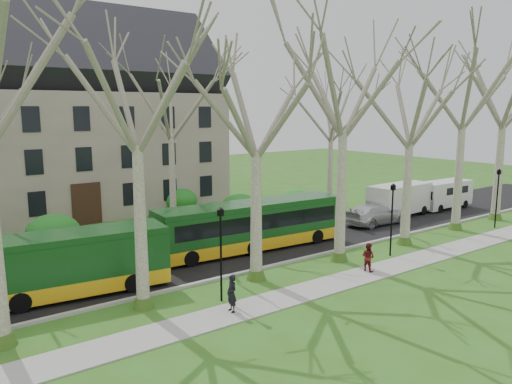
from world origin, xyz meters
TOP-DOWN VIEW (x-y plane):
  - ground at (0.00, 0.00)m, footprint 120.00×120.00m
  - sidewalk at (0.00, -2.50)m, footprint 70.00×2.00m
  - road at (0.00, 5.50)m, footprint 80.00×8.00m
  - curb at (0.00, 1.50)m, footprint 80.00×0.25m
  - building at (-6.00, 24.00)m, footprint 26.50×12.20m
  - tree_row_verge at (0.00, 0.30)m, footprint 49.00×7.00m
  - tree_row_far at (-1.33, 11.00)m, footprint 33.00×7.00m
  - lamp_row at (-0.00, -1.00)m, footprint 36.22×0.22m
  - hedges at (-4.67, 14.00)m, footprint 30.60×8.60m
  - bus_lead at (-13.03, 3.95)m, footprint 12.53×3.88m
  - bus_follow at (-0.01, 4.96)m, footprint 12.43×3.40m
  - sedan at (11.59, 4.86)m, footprint 5.48×2.36m
  - van_a at (15.44, 5.69)m, footprint 6.06×2.42m
  - van_b at (21.05, 5.31)m, footprint 5.60×2.20m
  - pedestrian_a at (-6.37, -2.42)m, footprint 0.44×0.63m
  - pedestrian_b at (2.60, -2.21)m, footprint 0.68×0.83m

SIDE VIEW (x-z plane):
  - ground at x=0.00m, z-range 0.00..0.00m
  - sidewalk at x=0.00m, z-range 0.00..0.06m
  - road at x=0.00m, z-range 0.00..0.06m
  - curb at x=0.00m, z-range 0.00..0.14m
  - pedestrian_b at x=2.60m, z-range 0.06..1.61m
  - sedan at x=11.59m, z-range 0.06..1.63m
  - pedestrian_a at x=-6.37m, z-range 0.06..1.70m
  - hedges at x=-4.67m, z-range 0.00..2.00m
  - van_b at x=21.05m, z-range 0.06..2.48m
  - van_a at x=15.44m, z-range 0.06..2.67m
  - bus_follow at x=-0.01m, z-range 0.06..3.13m
  - bus_lead at x=-13.03m, z-range 0.06..3.14m
  - lamp_row at x=0.00m, z-range 0.42..4.72m
  - tree_row_far at x=-1.33m, z-range 0.00..12.00m
  - tree_row_verge at x=0.00m, z-range 0.00..14.00m
  - building at x=-6.00m, z-range 0.07..16.07m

